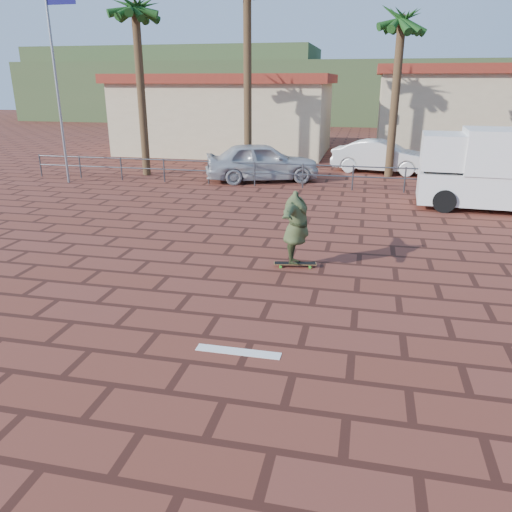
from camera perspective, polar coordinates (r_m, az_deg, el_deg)
The scene contains 15 objects.
ground at distance 9.42m, azimuth -4.36°, elevation -6.79°, with size 120.00×120.00×0.00m, color brown.
paint_stripe at distance 8.23m, azimuth -2.05°, elevation -10.86°, with size 1.40×0.22×0.01m, color white.
guardrail at distance 20.53m, azimuth 5.38°, elevation 9.59°, with size 24.06×0.06×1.00m.
flagpole at distance 22.76m, azimuth -21.76°, elevation 19.36°, with size 1.30×0.10×8.00m.
palm_far_left at distance 23.94m, azimuth -13.63°, elevation 25.36°, with size 2.40×2.40×8.25m.
palm_center at distance 23.70m, azimuth 16.31°, elevation 24.06°, with size 2.40×2.40×7.75m.
building_west at distance 31.31m, azimuth -3.40°, elevation 15.96°, with size 12.60×7.60×4.50m.
building_east at distance 32.58m, azimuth 23.05°, elevation 15.10°, with size 10.60×6.60×5.00m.
hill_front at distance 58.14m, azimuth 10.59°, elevation 17.97°, with size 70.00×18.00×6.00m, color #384C28.
hill_back at distance 68.61m, azimuth -8.88°, elevation 19.08°, with size 35.00×14.00×8.00m, color #384C28.
longboard at distance 11.78m, azimuth 4.49°, elevation -0.87°, with size 1.02×0.40×0.10m.
skateboarder at distance 11.50m, azimuth 4.60°, elevation 3.25°, with size 2.12×0.58×1.73m, color #3D4927.
campervan at distance 18.79m, azimuth 26.26°, elevation 9.02°, with size 5.24×2.49×2.66m.
car_silver at distance 21.99m, azimuth 0.70°, elevation 10.73°, with size 1.96×4.88×1.66m, color #B0B3B7.
car_white at distance 24.82m, azimuth 14.13°, elevation 10.96°, with size 1.59×4.55×1.50m, color silver.
Camera 1 is at (2.53, -8.07, 4.15)m, focal length 35.00 mm.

